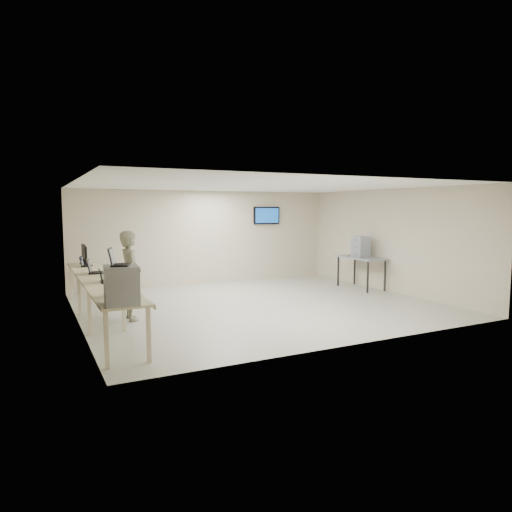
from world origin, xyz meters
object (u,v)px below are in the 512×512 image
soldier (131,276)px  side_table (361,259)px  workbench (100,281)px  equipment_box (121,285)px

soldier → side_table: bearing=-85.1°
workbench → equipment_box: 2.77m
soldier → side_table: 6.65m
equipment_box → soldier: soldier is taller
soldier → equipment_box: bearing=164.2°
equipment_box → side_table: equipment_box is taller
workbench → side_table: size_ratio=3.98×
workbench → equipment_box: (-0.06, -2.75, 0.35)m
side_table → soldier: bearing=-173.1°
workbench → soldier: (0.59, -0.08, 0.09)m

